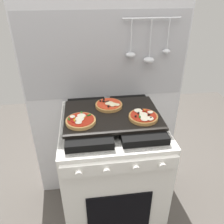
# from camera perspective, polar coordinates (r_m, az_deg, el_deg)

# --- Properties ---
(ground_plane) EXTENTS (4.00, 4.00, 0.00)m
(ground_plane) POSITION_cam_1_polar(r_m,az_deg,el_deg) (1.94, 0.00, -24.44)
(ground_plane) COLOR #4C4742
(kitchen_backsplash) EXTENTS (1.10, 0.09, 1.55)m
(kitchen_backsplash) POSITION_cam_1_polar(r_m,az_deg,el_deg) (1.66, -1.46, 1.60)
(kitchen_backsplash) COLOR silver
(kitchen_backsplash) RESTS_ON ground_plane
(stove) EXTENTS (0.60, 0.64, 0.90)m
(stove) POSITION_cam_1_polar(r_m,az_deg,el_deg) (1.59, 0.01, -15.04)
(stove) COLOR white
(stove) RESTS_ON ground_plane
(baking_tray) EXTENTS (0.54, 0.38, 0.02)m
(baking_tray) POSITION_cam_1_polar(r_m,az_deg,el_deg) (1.31, 0.00, -0.68)
(baking_tray) COLOR black
(baking_tray) RESTS_ON stove
(pizza_left) EXTENTS (0.16, 0.16, 0.03)m
(pizza_left) POSITION_cam_1_polar(r_m,az_deg,el_deg) (1.23, -7.84, -2.10)
(pizza_left) COLOR tan
(pizza_left) RESTS_ON baking_tray
(pizza_right) EXTENTS (0.16, 0.16, 0.03)m
(pizza_right) POSITION_cam_1_polar(r_m,az_deg,el_deg) (1.26, 7.84, -1.08)
(pizza_right) COLOR #C18947
(pizza_right) RESTS_ON baking_tray
(pizza_center) EXTENTS (0.16, 0.16, 0.03)m
(pizza_center) POSITION_cam_1_polar(r_m,az_deg,el_deg) (1.37, -0.73, 1.82)
(pizza_center) COLOR #C18947
(pizza_center) RESTS_ON baking_tray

